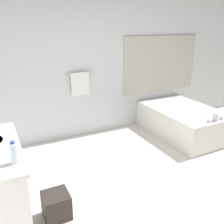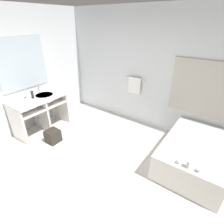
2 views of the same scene
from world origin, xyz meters
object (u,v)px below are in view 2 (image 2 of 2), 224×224
(bathtub, at_px, (195,153))
(soap_dispenser, at_px, (32,95))
(waste_bin, at_px, (53,136))
(water_bottle_1, at_px, (27,102))

(bathtub, xyz_separation_m, soap_dispenser, (-3.30, -0.98, 0.67))
(bathtub, height_order, soap_dispenser, soap_dispenser)
(bathtub, height_order, waste_bin, bathtub)
(water_bottle_1, relative_size, waste_bin, 0.72)
(bathtub, height_order, water_bottle_1, water_bottle_1)
(soap_dispenser, xyz_separation_m, waste_bin, (0.62, -0.09, -0.80))
(bathtub, distance_m, water_bottle_1, 3.35)
(waste_bin, bearing_deg, bathtub, 21.67)
(water_bottle_1, height_order, waste_bin, water_bottle_1)
(soap_dispenser, relative_size, waste_bin, 0.71)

